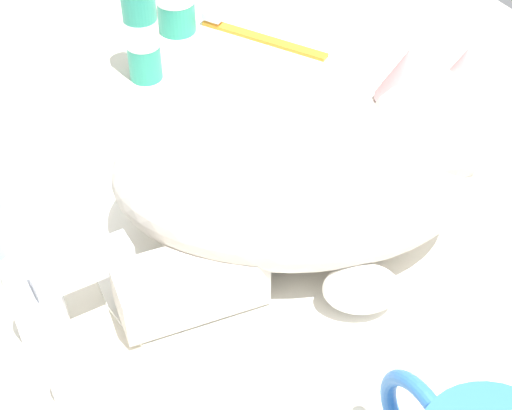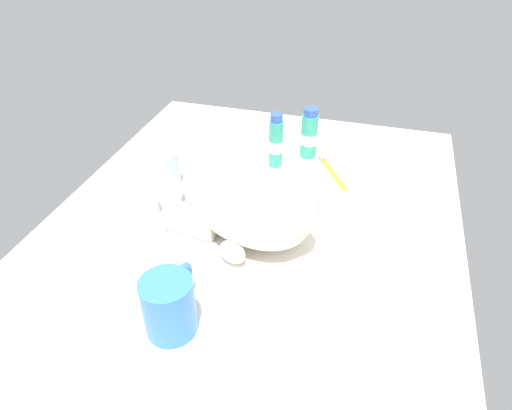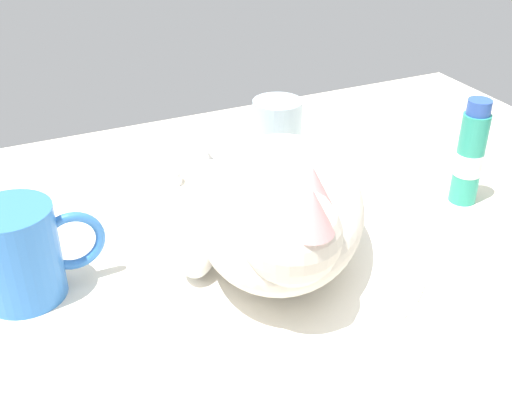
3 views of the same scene
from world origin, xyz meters
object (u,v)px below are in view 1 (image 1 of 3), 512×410
Objects in this scene: cat at (311,171)px; toothbrush at (256,34)px; faucet at (53,305)px; toothpaste_bottle at (140,23)px.

cat reaches higher than toothbrush.
cat is at bearing 158.04° from toothbrush.
toothpaste_bottle is (26.24, -18.70, 3.64)cm from faucet.
faucet is 1.06× the size of toothpaste_bottle.
toothbrush is at bearing -86.15° from toothpaste_bottle.
cat is 2.37× the size of toothbrush.
toothpaste_bottle reaches higher than toothbrush.
faucet is 32.42cm from toothpaste_bottle.
toothbrush is (0.90, -13.45, -5.75)cm from toothpaste_bottle.
toothpaste_bottle is 0.98× the size of toothbrush.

